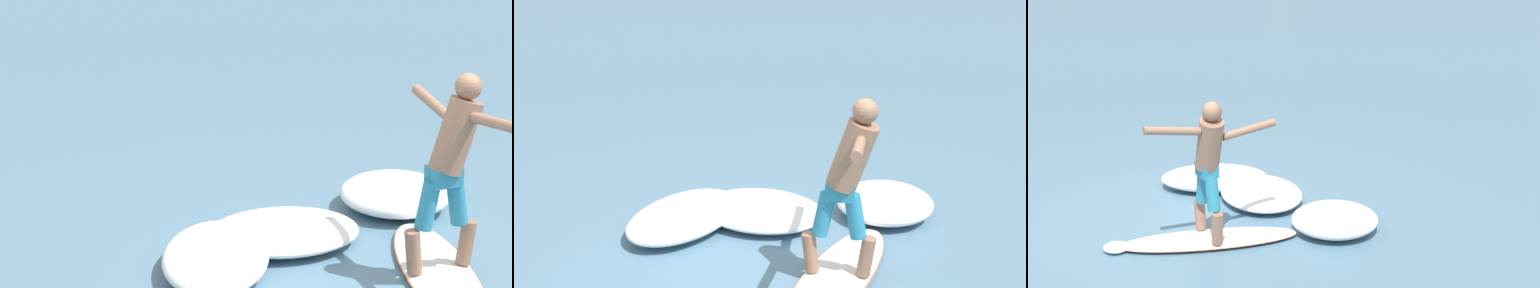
# 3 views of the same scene
# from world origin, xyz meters

# --- Properties ---
(surfboard) EXTENTS (2.20, 1.65, 0.22)m
(surfboard) POSITION_xyz_m (0.59, -0.46, 0.04)
(surfboard) COLOR white
(surfboard) RESTS_ON ground
(surfer) EXTENTS (1.13, 1.24, 1.69)m
(surfer) POSITION_xyz_m (0.68, -0.49, 1.08)
(surfer) COLOR #8D654D
(surfer) RESTS_ON surfboard
(wave_foam_at_tail) EXTENTS (1.71, 1.41, 0.28)m
(wave_foam_at_tail) POSITION_xyz_m (-0.10, 1.31, 0.14)
(wave_foam_at_tail) COLOR white
(wave_foam_at_tail) RESTS_ON ground
(wave_foam_at_nose) EXTENTS (1.69, 1.74, 0.22)m
(wave_foam_at_nose) POSITION_xyz_m (0.71, 1.04, 0.11)
(wave_foam_at_nose) COLOR white
(wave_foam_at_nose) RESTS_ON ground
(wave_foam_beside) EXTENTS (1.30, 1.31, 0.31)m
(wave_foam_beside) POSITION_xyz_m (1.92, 0.40, 0.15)
(wave_foam_beside) COLOR white
(wave_foam_beside) RESTS_ON ground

